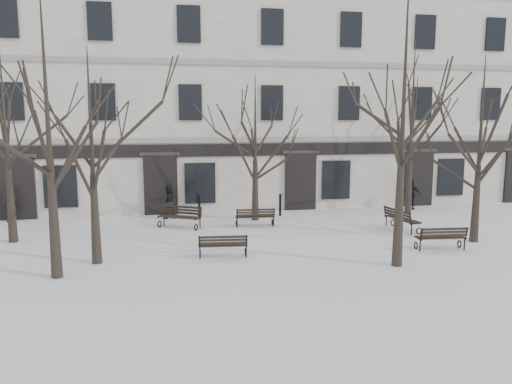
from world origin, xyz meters
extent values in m
plane|color=silver|center=(0.00, 0.00, 0.00)|extent=(100.00, 100.00, 0.00)
cube|color=silver|center=(0.00, 13.00, 5.50)|extent=(40.00, 10.00, 11.00)
cube|color=gray|center=(0.00, 7.97, 3.60)|extent=(40.00, 0.12, 0.25)
cube|color=gray|center=(0.00, 7.97, 7.30)|extent=(40.00, 0.12, 0.25)
cube|color=black|center=(0.00, 7.96, 3.10)|extent=(40.00, 0.10, 0.60)
cube|color=black|center=(-10.00, 7.94, 1.45)|extent=(1.60, 0.22, 2.90)
cube|color=#2D2B28|center=(-10.00, 7.90, 2.95)|extent=(1.90, 0.08, 0.18)
cube|color=black|center=(-8.10, 7.95, 1.50)|extent=(1.50, 0.14, 2.00)
cube|color=black|center=(-3.50, 7.94, 1.45)|extent=(1.60, 0.22, 2.90)
cube|color=#2D2B28|center=(-3.50, 7.90, 2.95)|extent=(1.90, 0.08, 0.18)
cube|color=black|center=(-1.60, 7.95, 1.50)|extent=(1.50, 0.14, 2.00)
cube|color=black|center=(3.50, 7.94, 1.45)|extent=(1.60, 0.22, 2.90)
cube|color=#2D2B28|center=(3.50, 7.90, 2.95)|extent=(1.90, 0.08, 0.18)
cube|color=black|center=(5.40, 7.95, 1.50)|extent=(1.50, 0.14, 2.00)
cube|color=black|center=(10.00, 7.94, 1.45)|extent=(1.60, 0.22, 2.90)
cube|color=#2D2B28|center=(10.00, 7.90, 2.95)|extent=(1.90, 0.08, 0.18)
cube|color=black|center=(11.90, 7.95, 1.50)|extent=(1.50, 0.14, 2.00)
cube|color=black|center=(-10.00, 7.95, 5.40)|extent=(1.10, 0.14, 1.70)
cube|color=black|center=(-10.00, 7.95, 9.00)|extent=(1.10, 0.14, 1.70)
cube|color=black|center=(-6.00, 7.95, 5.40)|extent=(1.10, 0.14, 1.70)
cube|color=black|center=(-6.00, 7.95, 9.00)|extent=(1.10, 0.14, 1.70)
cube|color=black|center=(-2.00, 7.95, 5.40)|extent=(1.10, 0.14, 1.70)
cube|color=black|center=(-2.00, 7.95, 9.00)|extent=(1.10, 0.14, 1.70)
cube|color=black|center=(2.00, 7.95, 5.40)|extent=(1.10, 0.14, 1.70)
cube|color=black|center=(2.00, 7.95, 9.00)|extent=(1.10, 0.14, 1.70)
cube|color=black|center=(6.00, 7.95, 5.40)|extent=(1.10, 0.14, 1.70)
cube|color=black|center=(6.00, 7.95, 9.00)|extent=(1.10, 0.14, 1.70)
cube|color=black|center=(10.00, 7.95, 5.40)|extent=(1.10, 0.14, 1.70)
cube|color=black|center=(10.00, 7.95, 9.00)|extent=(1.10, 0.14, 1.70)
cube|color=black|center=(14.00, 7.95, 5.40)|extent=(1.10, 0.14, 1.70)
cube|color=black|center=(14.00, 7.95, 9.00)|extent=(1.10, 0.14, 1.70)
cone|color=black|center=(-6.54, -1.29, 1.79)|extent=(0.34, 0.34, 3.58)
cone|color=black|center=(-5.56, 0.02, 1.44)|extent=(0.34, 0.34, 2.88)
cone|color=black|center=(3.91, -2.05, 1.89)|extent=(0.34, 0.34, 3.78)
cone|color=black|center=(8.24, 0.33, 1.46)|extent=(0.34, 0.34, 2.92)
cone|color=black|center=(-9.04, 3.49, 1.51)|extent=(0.34, 0.34, 3.01)
cone|color=black|center=(0.76, 5.83, 1.39)|extent=(0.34, 0.34, 2.78)
cone|color=black|center=(8.50, 6.07, 1.75)|extent=(0.34, 0.34, 3.49)
torus|color=black|center=(-0.65, 0.02, 0.13)|extent=(0.07, 0.27, 0.26)
cylinder|color=black|center=(-0.69, -0.31, 0.21)|extent=(0.05, 0.05, 0.41)
cube|color=black|center=(-0.67, -0.14, 0.41)|extent=(0.09, 0.50, 0.05)
torus|color=black|center=(-2.20, 0.17, 0.13)|extent=(0.07, 0.27, 0.26)
cylinder|color=black|center=(-2.23, -0.16, 0.21)|extent=(0.05, 0.05, 0.41)
cube|color=black|center=(-2.21, 0.01, 0.41)|extent=(0.09, 0.50, 0.05)
cube|color=black|center=(-1.42, 0.13, 0.43)|extent=(1.64, 0.24, 0.03)
cube|color=black|center=(-1.44, 0.00, 0.43)|extent=(1.64, 0.24, 0.03)
cube|color=black|center=(-1.45, -0.12, 0.43)|extent=(1.64, 0.24, 0.03)
cube|color=black|center=(-1.46, -0.25, 0.43)|extent=(1.64, 0.24, 0.03)
cube|color=black|center=(-1.46, -0.29, 0.55)|extent=(1.64, 0.19, 0.08)
cube|color=black|center=(-1.47, -0.31, 0.66)|extent=(1.64, 0.19, 0.08)
cube|color=black|center=(-1.47, -0.33, 0.77)|extent=(1.64, 0.19, 0.08)
cylinder|color=black|center=(-0.69, -0.38, 0.59)|extent=(0.05, 0.13, 0.45)
cylinder|color=black|center=(-2.24, -0.23, 0.59)|extent=(0.05, 0.13, 0.45)
torus|color=black|center=(7.16, -0.41, 0.14)|extent=(0.07, 0.28, 0.28)
cylinder|color=black|center=(7.14, -0.76, 0.22)|extent=(0.05, 0.05, 0.44)
cube|color=black|center=(7.15, -0.59, 0.44)|extent=(0.09, 0.54, 0.05)
torus|color=black|center=(5.52, -0.29, 0.14)|extent=(0.07, 0.28, 0.28)
cylinder|color=black|center=(5.49, -0.63, 0.22)|extent=(0.05, 0.05, 0.44)
cube|color=black|center=(5.51, -0.46, 0.44)|extent=(0.09, 0.54, 0.05)
cube|color=black|center=(6.34, -0.31, 0.46)|extent=(1.75, 0.22, 0.03)
cube|color=black|center=(6.33, -0.45, 0.46)|extent=(1.75, 0.22, 0.03)
cube|color=black|center=(6.32, -0.58, 0.46)|extent=(1.75, 0.22, 0.03)
cube|color=black|center=(6.31, -0.72, 0.46)|extent=(1.75, 0.22, 0.03)
cube|color=black|center=(6.31, -0.76, 0.58)|extent=(1.74, 0.17, 0.09)
cube|color=black|center=(6.31, -0.78, 0.70)|extent=(1.74, 0.17, 0.09)
cube|color=black|center=(6.31, -0.80, 0.82)|extent=(1.74, 0.17, 0.09)
cylinder|color=black|center=(7.13, -0.84, 0.63)|extent=(0.05, 0.14, 0.48)
cylinder|color=black|center=(5.49, -0.71, 0.63)|extent=(0.05, 0.14, 0.48)
torus|color=black|center=(-3.58, 5.06, 0.14)|extent=(0.20, 0.28, 0.30)
cylinder|color=black|center=(-3.39, 5.38, 0.23)|extent=(0.05, 0.05, 0.47)
cube|color=black|center=(-3.48, 5.22, 0.47)|extent=(0.34, 0.51, 0.05)
torus|color=black|center=(-2.07, 4.15, 0.14)|extent=(0.20, 0.28, 0.30)
cylinder|color=black|center=(-1.88, 4.47, 0.23)|extent=(0.05, 0.05, 0.47)
cube|color=black|center=(-1.98, 4.31, 0.47)|extent=(0.34, 0.51, 0.05)
cube|color=black|center=(-2.85, 4.57, 0.49)|extent=(1.64, 1.04, 0.04)
cube|color=black|center=(-2.77, 4.69, 0.49)|extent=(1.64, 1.04, 0.04)
cube|color=black|center=(-2.70, 4.82, 0.49)|extent=(1.64, 1.04, 0.04)
cube|color=black|center=(-2.62, 4.94, 0.49)|extent=(1.64, 1.04, 0.04)
cube|color=black|center=(-2.60, 4.98, 0.62)|extent=(1.62, 0.99, 0.09)
cube|color=black|center=(-2.59, 5.00, 0.74)|extent=(1.62, 0.99, 0.09)
cube|color=black|center=(-2.58, 5.02, 0.87)|extent=(1.62, 0.99, 0.09)
cylinder|color=black|center=(-3.35, 5.45, 0.67)|extent=(0.11, 0.15, 0.51)
cylinder|color=black|center=(-1.84, 4.54, 0.67)|extent=(0.11, 0.15, 0.51)
torus|color=black|center=(1.30, 4.58, 0.13)|extent=(0.06, 0.27, 0.27)
cylinder|color=black|center=(1.28, 4.25, 0.21)|extent=(0.05, 0.05, 0.42)
cube|color=black|center=(1.29, 4.41, 0.42)|extent=(0.07, 0.52, 0.05)
torus|color=black|center=(-0.29, 4.66, 0.13)|extent=(0.06, 0.27, 0.27)
cylinder|color=black|center=(-0.31, 4.33, 0.21)|extent=(0.05, 0.05, 0.42)
cube|color=black|center=(-0.30, 4.50, 0.42)|extent=(0.07, 0.52, 0.05)
cube|color=black|center=(0.50, 4.66, 0.44)|extent=(1.68, 0.17, 0.03)
cube|color=black|center=(0.50, 4.53, 0.44)|extent=(1.68, 0.17, 0.03)
cube|color=black|center=(0.49, 4.40, 0.44)|extent=(1.68, 0.17, 0.03)
cube|color=black|center=(0.48, 4.27, 0.44)|extent=(1.68, 0.17, 0.03)
cube|color=black|center=(0.48, 4.23, 0.56)|extent=(1.68, 0.12, 0.08)
cube|color=black|center=(0.48, 4.21, 0.67)|extent=(1.68, 0.12, 0.08)
cube|color=black|center=(0.48, 4.19, 0.78)|extent=(1.68, 0.12, 0.08)
cylinder|color=black|center=(1.27, 4.17, 0.61)|extent=(0.04, 0.14, 0.46)
cylinder|color=black|center=(-0.31, 4.25, 0.61)|extent=(0.04, 0.14, 0.46)
torus|color=black|center=(6.77, 1.77, 0.14)|extent=(0.30, 0.10, 0.30)
cylinder|color=black|center=(6.40, 1.71, 0.23)|extent=(0.05, 0.05, 0.46)
cube|color=black|center=(6.58, 1.74, 0.46)|extent=(0.57, 0.14, 0.05)
torus|color=black|center=(6.49, 3.50, 0.14)|extent=(0.30, 0.10, 0.30)
cylinder|color=black|center=(6.12, 3.44, 0.23)|extent=(0.05, 0.05, 0.46)
cube|color=black|center=(6.31, 3.47, 0.46)|extent=(0.57, 0.14, 0.05)
cube|color=black|center=(6.67, 2.64, 0.48)|extent=(0.38, 1.84, 0.04)
cube|color=black|center=(6.53, 2.62, 0.48)|extent=(0.38, 1.84, 0.04)
cube|color=black|center=(6.38, 2.60, 0.48)|extent=(0.38, 1.84, 0.04)
cube|color=black|center=(6.24, 2.58, 0.48)|extent=(0.38, 1.84, 0.04)
cube|color=black|center=(6.20, 2.57, 0.62)|extent=(0.33, 1.83, 0.09)
cube|color=black|center=(6.18, 2.57, 0.74)|extent=(0.33, 1.83, 0.09)
cube|color=black|center=(6.16, 2.56, 0.86)|extent=(0.33, 1.83, 0.09)
cylinder|color=black|center=(6.32, 1.70, 0.67)|extent=(0.15, 0.06, 0.51)
cylinder|color=black|center=(6.04, 3.43, 0.67)|extent=(0.15, 0.06, 0.51)
cylinder|color=black|center=(-1.72, 7.10, 0.48)|extent=(0.11, 0.11, 0.95)
sphere|color=black|center=(-1.72, 7.10, 0.97)|extent=(0.13, 0.13, 0.13)
cylinder|color=black|center=(2.12, 6.55, 0.49)|extent=(0.12, 0.12, 0.98)
sphere|color=black|center=(2.12, 6.55, 1.00)|extent=(0.14, 0.14, 0.14)
imported|color=black|center=(-10.20, 7.44, 0.00)|extent=(0.66, 0.48, 1.68)
imported|color=black|center=(-3.17, 6.90, 0.00)|extent=(0.78, 0.61, 1.57)
imported|color=black|center=(9.10, 6.90, 0.00)|extent=(0.96, 0.87, 1.57)
camera|label=1|loc=(-3.36, -16.39, 4.72)|focal=35.00mm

